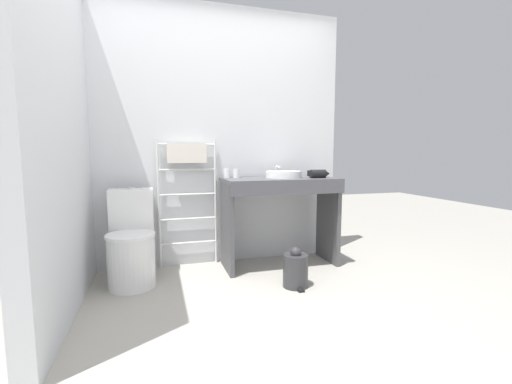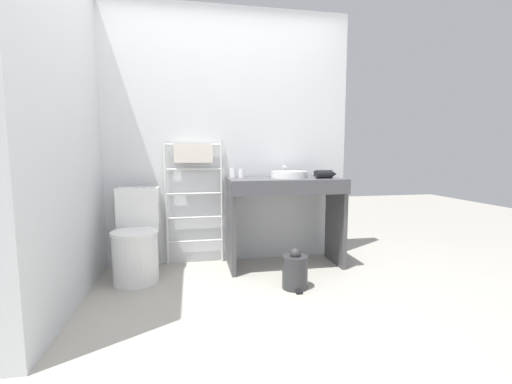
{
  "view_description": "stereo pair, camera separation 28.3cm",
  "coord_description": "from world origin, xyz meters",
  "px_view_note": "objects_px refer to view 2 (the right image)",
  "views": [
    {
      "loc": [
        -0.61,
        -2.04,
        1.11
      ],
      "look_at": [
        0.19,
        0.66,
        0.79
      ],
      "focal_mm": 24.0,
      "sensor_mm": 36.0,
      "label": 1
    },
    {
      "loc": [
        -0.33,
        -2.1,
        1.11
      ],
      "look_at": [
        0.19,
        0.66,
        0.79
      ],
      "focal_mm": 24.0,
      "sensor_mm": 36.0,
      "label": 2
    }
  ],
  "objects_px": {
    "toilet": "(136,242)",
    "sink_basin": "(289,174)",
    "trash_bin": "(295,271)",
    "towel_radiator": "(194,176)",
    "cup_near_edge": "(242,173)",
    "hair_dryer": "(325,174)",
    "cup_near_wall": "(233,173)"
  },
  "relations": [
    {
      "from": "cup_near_edge",
      "to": "trash_bin",
      "type": "xyz_separation_m",
      "value": [
        0.34,
        -0.69,
        -0.77
      ]
    },
    {
      "from": "towel_radiator",
      "to": "sink_basin",
      "type": "bearing_deg",
      "value": -13.43
    },
    {
      "from": "sink_basin",
      "to": "cup_near_edge",
      "type": "xyz_separation_m",
      "value": [
        -0.45,
        0.11,
        0.01
      ]
    },
    {
      "from": "towel_radiator",
      "to": "cup_near_wall",
      "type": "relative_size",
      "value": 13.44
    },
    {
      "from": "towel_radiator",
      "to": "toilet",
      "type": "bearing_deg",
      "value": -145.35
    },
    {
      "from": "towel_radiator",
      "to": "trash_bin",
      "type": "bearing_deg",
      "value": -45.19
    },
    {
      "from": "cup_near_wall",
      "to": "trash_bin",
      "type": "xyz_separation_m",
      "value": [
        0.42,
        -0.75,
        -0.77
      ]
    },
    {
      "from": "cup_near_edge",
      "to": "hair_dryer",
      "type": "height_order",
      "value": "cup_near_edge"
    },
    {
      "from": "toilet",
      "to": "trash_bin",
      "type": "distance_m",
      "value": 1.39
    },
    {
      "from": "towel_radiator",
      "to": "cup_near_edge",
      "type": "bearing_deg",
      "value": -13.62
    },
    {
      "from": "toilet",
      "to": "cup_near_edge",
      "type": "bearing_deg",
      "value": 13.92
    },
    {
      "from": "toilet",
      "to": "towel_radiator",
      "type": "height_order",
      "value": "towel_radiator"
    },
    {
      "from": "towel_radiator",
      "to": "sink_basin",
      "type": "distance_m",
      "value": 0.93
    },
    {
      "from": "sink_basin",
      "to": "cup_near_wall",
      "type": "height_order",
      "value": "cup_near_wall"
    },
    {
      "from": "toilet",
      "to": "towel_radiator",
      "type": "bearing_deg",
      "value": 34.65
    },
    {
      "from": "sink_basin",
      "to": "cup_near_wall",
      "type": "distance_m",
      "value": 0.55
    },
    {
      "from": "sink_basin",
      "to": "cup_near_edge",
      "type": "distance_m",
      "value": 0.46
    },
    {
      "from": "cup_near_edge",
      "to": "hair_dryer",
      "type": "xyz_separation_m",
      "value": [
        0.76,
        -0.23,
        -0.0
      ]
    },
    {
      "from": "trash_bin",
      "to": "towel_radiator",
      "type": "bearing_deg",
      "value": 134.81
    },
    {
      "from": "sink_basin",
      "to": "towel_radiator",
      "type": "bearing_deg",
      "value": 166.57
    },
    {
      "from": "toilet",
      "to": "sink_basin",
      "type": "xyz_separation_m",
      "value": [
        1.42,
        0.13,
        0.57
      ]
    },
    {
      "from": "sink_basin",
      "to": "cup_near_edge",
      "type": "bearing_deg",
      "value": 166.76
    },
    {
      "from": "toilet",
      "to": "hair_dryer",
      "type": "distance_m",
      "value": 1.83
    },
    {
      "from": "towel_radiator",
      "to": "cup_near_edge",
      "type": "relative_size",
      "value": 14.51
    },
    {
      "from": "cup_near_wall",
      "to": "trash_bin",
      "type": "height_order",
      "value": "cup_near_wall"
    },
    {
      "from": "cup_near_edge",
      "to": "sink_basin",
      "type": "bearing_deg",
      "value": -13.24
    },
    {
      "from": "sink_basin",
      "to": "trash_bin",
      "type": "relative_size",
      "value": 1.04
    },
    {
      "from": "hair_dryer",
      "to": "trash_bin",
      "type": "bearing_deg",
      "value": -132.63
    },
    {
      "from": "hair_dryer",
      "to": "cup_near_wall",
      "type": "bearing_deg",
      "value": 161.37
    },
    {
      "from": "toilet",
      "to": "sink_basin",
      "type": "distance_m",
      "value": 1.53
    },
    {
      "from": "toilet",
      "to": "hair_dryer",
      "type": "height_order",
      "value": "hair_dryer"
    },
    {
      "from": "sink_basin",
      "to": "hair_dryer",
      "type": "relative_size",
      "value": 1.73
    }
  ]
}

